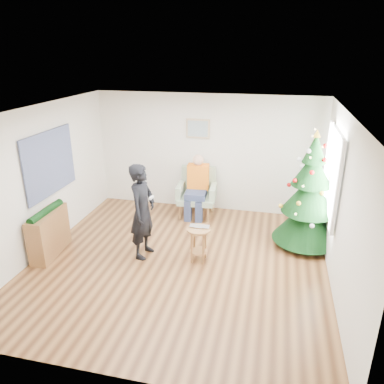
% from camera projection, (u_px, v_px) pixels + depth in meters
% --- Properties ---
extents(floor, '(5.00, 5.00, 0.00)m').
position_uv_depth(floor, '(179.00, 263.00, 6.50)').
color(floor, brown).
rests_on(floor, ground).
extents(ceiling, '(5.00, 5.00, 0.00)m').
position_uv_depth(ceiling, '(176.00, 112.00, 5.56)').
color(ceiling, white).
rests_on(ceiling, wall_back).
extents(wall_back, '(5.00, 0.00, 5.00)m').
position_uv_depth(wall_back, '(207.00, 153.00, 8.30)').
color(wall_back, silver).
rests_on(wall_back, floor).
extents(wall_front, '(5.00, 0.00, 5.00)m').
position_uv_depth(wall_front, '(113.00, 281.00, 3.76)').
color(wall_front, silver).
rests_on(wall_front, floor).
extents(wall_left, '(0.00, 5.00, 5.00)m').
position_uv_depth(wall_left, '(40.00, 181.00, 6.56)').
color(wall_left, silver).
rests_on(wall_left, floor).
extents(wall_right, '(0.00, 5.00, 5.00)m').
position_uv_depth(wall_right, '(341.00, 207.00, 5.50)').
color(wall_right, silver).
rests_on(wall_right, floor).
extents(window_panel, '(0.04, 1.30, 1.40)m').
position_uv_depth(window_panel, '(333.00, 173.00, 6.35)').
color(window_panel, white).
rests_on(window_panel, wall_right).
extents(curtains, '(0.05, 1.75, 1.50)m').
position_uv_depth(curtains, '(331.00, 173.00, 6.35)').
color(curtains, white).
rests_on(curtains, wall_right).
extents(christmas_tree, '(1.22, 1.22, 2.20)m').
position_uv_depth(christmas_tree, '(310.00, 196.00, 6.76)').
color(christmas_tree, '#3F2816').
rests_on(christmas_tree, floor).
extents(stool, '(0.41, 0.41, 0.62)m').
position_uv_depth(stool, '(199.00, 244.00, 6.46)').
color(stool, brown).
rests_on(stool, floor).
extents(laptop, '(0.35, 0.23, 0.03)m').
position_uv_depth(laptop, '(199.00, 228.00, 6.35)').
color(laptop, silver).
rests_on(laptop, stool).
extents(armchair, '(0.87, 0.80, 1.04)m').
position_uv_depth(armchair, '(197.00, 198.00, 8.26)').
color(armchair, '#90A686').
rests_on(armchair, floor).
extents(seated_person, '(0.48, 0.68, 1.36)m').
position_uv_depth(seated_person, '(197.00, 185.00, 8.09)').
color(seated_person, navy).
rests_on(seated_person, armchair).
extents(standing_man, '(0.47, 0.66, 1.70)m').
position_uv_depth(standing_man, '(143.00, 211.00, 6.45)').
color(standing_man, black).
rests_on(standing_man, floor).
extents(game_controller, '(0.05, 0.13, 0.04)m').
position_uv_depth(game_controller, '(151.00, 198.00, 6.29)').
color(game_controller, white).
rests_on(game_controller, standing_man).
extents(console, '(0.39, 1.02, 0.80)m').
position_uv_depth(console, '(49.00, 233.00, 6.66)').
color(console, brown).
rests_on(console, floor).
extents(garland, '(0.14, 0.90, 0.14)m').
position_uv_depth(garland, '(46.00, 212.00, 6.51)').
color(garland, black).
rests_on(garland, console).
extents(tapestry, '(0.03, 1.50, 1.15)m').
position_uv_depth(tapestry, '(50.00, 163.00, 6.73)').
color(tapestry, black).
rests_on(tapestry, wall_left).
extents(framed_picture, '(0.52, 0.05, 0.42)m').
position_uv_depth(framed_picture, '(198.00, 129.00, 8.11)').
color(framed_picture, tan).
rests_on(framed_picture, wall_back).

